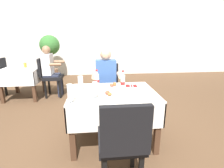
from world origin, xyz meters
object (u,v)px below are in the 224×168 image
at_px(beer_glass_middle, 81,83).
at_px(beer_glass_right, 70,94).
at_px(cola_bottle_secondary, 123,81).
at_px(background_dining_table, 23,75).
at_px(cola_bottle_primary, 97,79).
at_px(chair_near_camera_side, 122,140).
at_px(plate_far_diner, 113,86).
at_px(background_table_tumbler, 25,65).
at_px(napkin_cutlery_set, 131,86).
at_px(beer_glass_left, 95,90).
at_px(chair_far_diner_seat, 108,87).
at_px(main_dining_table, 113,103).
at_px(potted_plant_corner, 50,51).
at_px(background_patron, 51,69).
at_px(seated_diner_far, 106,80).
at_px(background_chair_right, 49,75).
at_px(plate_near_camera, 109,95).

height_order(beer_glass_middle, beer_glass_right, beer_glass_right).
height_order(cola_bottle_secondary, background_dining_table, cola_bottle_secondary).
height_order(cola_bottle_primary, background_dining_table, cola_bottle_primary).
relative_size(chair_near_camera_side, cola_bottle_secondary, 3.55).
bearing_deg(plate_far_diner, background_table_tumbler, 137.77).
relative_size(cola_bottle_primary, napkin_cutlery_set, 1.31).
distance_m(plate_far_diner, beer_glass_left, 0.53).
bearing_deg(beer_glass_middle, background_table_tumbler, 127.79).
relative_size(chair_far_diner_seat, beer_glass_left, 4.69).
bearing_deg(main_dining_table, background_table_tumbler, 133.76).
bearing_deg(background_table_tumbler, cola_bottle_primary, -45.14).
distance_m(chair_far_diner_seat, beer_glass_middle, 0.90).
bearing_deg(potted_plant_corner, plate_far_diner, -62.66).
xyz_separation_m(plate_far_diner, napkin_cutlery_set, (0.27, 0.00, -0.01)).
bearing_deg(beer_glass_middle, beer_glass_left, -57.82).
height_order(plate_far_diner, potted_plant_corner, potted_plant_corner).
distance_m(chair_far_diner_seat, beer_glass_right, 1.33).
height_order(chair_near_camera_side, background_patron, background_patron).
relative_size(chair_near_camera_side, plate_far_diner, 3.89).
xyz_separation_m(beer_glass_right, background_patron, (-0.80, 2.33, -0.15)).
distance_m(beer_glass_middle, background_dining_table, 2.45).
bearing_deg(chair_near_camera_side, beer_glass_left, 111.47).
height_order(napkin_cutlery_set, background_table_tumbler, background_table_tumbler).
relative_size(seated_diner_far, beer_glass_left, 6.09).
bearing_deg(plate_far_diner, cola_bottle_secondary, -48.54).
distance_m(beer_glass_right, cola_bottle_primary, 0.71).
distance_m(beer_glass_left, cola_bottle_secondary, 0.50).
bearing_deg(beer_glass_middle, plate_far_diner, 15.57).
relative_size(chair_far_diner_seat, potted_plant_corner, 0.64).
bearing_deg(potted_plant_corner, background_patron, -76.70).
distance_m(seated_diner_far, beer_glass_right, 1.18).
distance_m(plate_far_diner, background_table_tumbler, 2.63).
bearing_deg(napkin_cutlery_set, plate_far_diner, -179.91).
relative_size(chair_far_diner_seat, chair_near_camera_side, 1.00).
distance_m(seated_diner_far, background_table_tumbler, 2.27).
relative_size(cola_bottle_secondary, napkin_cutlery_set, 1.41).
bearing_deg(background_dining_table, chair_far_diner_seat, -29.83).
height_order(cola_bottle_secondary, background_table_tumbler, cola_bottle_secondary).
xyz_separation_m(chair_far_diner_seat, napkin_cutlery_set, (0.31, -0.60, 0.20)).
bearing_deg(background_chair_right, background_dining_table, 180.00).
distance_m(main_dining_table, background_patron, 2.38).
height_order(cola_bottle_secondary, background_chair_right, cola_bottle_secondary).
distance_m(plate_far_diner, napkin_cutlery_set, 0.27).
bearing_deg(cola_bottle_primary, background_dining_table, 136.61).
height_order(chair_far_diner_seat, napkin_cutlery_set, chair_far_diner_seat).
relative_size(plate_near_camera, potted_plant_corner, 0.17).
bearing_deg(potted_plant_corner, chair_far_diner_seat, -58.36).
xyz_separation_m(background_patron, potted_plant_corner, (-0.38, 1.63, 0.29)).
relative_size(seated_diner_far, background_chair_right, 1.30).
xyz_separation_m(chair_far_diner_seat, cola_bottle_secondary, (0.15, -0.73, 0.31)).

